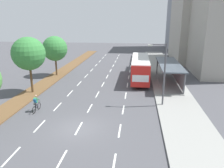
% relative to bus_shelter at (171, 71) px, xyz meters
% --- Properties ---
extents(ground_plane, '(140.00, 140.00, 0.00)m').
position_rel_bus_shelter_xyz_m(ground_plane, '(-9.53, -14.53, -1.87)').
color(ground_plane, '#4C4C51').
extents(median_strip, '(2.60, 52.00, 0.12)m').
position_rel_bus_shelter_xyz_m(median_strip, '(-17.83, 5.47, -1.81)').
color(median_strip, brown).
rests_on(median_strip, ground).
extents(sidewalk_right, '(4.50, 52.00, 0.15)m').
position_rel_bus_shelter_xyz_m(sidewalk_right, '(-0.28, 5.47, -1.79)').
color(sidewalk_right, gray).
rests_on(sidewalk_right, ground).
extents(lane_divider_left, '(0.14, 46.30, 0.01)m').
position_rel_bus_shelter_xyz_m(lane_divider_left, '(-13.03, 3.12, -1.86)').
color(lane_divider_left, white).
rests_on(lane_divider_left, ground).
extents(lane_divider_center, '(0.14, 46.30, 0.01)m').
position_rel_bus_shelter_xyz_m(lane_divider_center, '(-9.53, 3.12, -1.86)').
color(lane_divider_center, white).
rests_on(lane_divider_center, ground).
extents(lane_divider_right, '(0.14, 46.30, 0.01)m').
position_rel_bus_shelter_xyz_m(lane_divider_right, '(-6.03, 3.12, -1.86)').
color(lane_divider_right, white).
rests_on(lane_divider_right, ground).
extents(bus_shelter, '(2.90, 11.15, 2.86)m').
position_rel_bus_shelter_xyz_m(bus_shelter, '(0.00, 0.00, 0.00)').
color(bus_shelter, gray).
rests_on(bus_shelter, sidewalk_right).
extents(bus, '(2.54, 11.29, 3.37)m').
position_rel_bus_shelter_xyz_m(bus, '(-4.28, 1.96, 0.20)').
color(bus, red).
rests_on(bus, ground).
extents(cyclist, '(0.46, 1.82, 1.71)m').
position_rel_bus_shelter_xyz_m(cyclist, '(-14.69, -11.48, -1.08)').
color(cyclist, black).
rests_on(cyclist, ground).
extents(median_tree_second, '(3.99, 3.99, 6.84)m').
position_rel_bus_shelter_xyz_m(median_tree_second, '(-17.76, -6.06, 3.09)').
color(median_tree_second, brown).
rests_on(median_tree_second, median_strip).
extents(median_tree_third, '(3.94, 3.94, 6.30)m').
position_rel_bus_shelter_xyz_m(median_tree_third, '(-17.90, 2.79, 2.58)').
color(median_tree_third, brown).
rests_on(median_tree_third, median_strip).
extents(streetlight, '(1.91, 0.24, 6.50)m').
position_rel_bus_shelter_xyz_m(streetlight, '(-2.11, -8.49, 2.02)').
color(streetlight, '#4C4C51').
rests_on(streetlight, sidewalk_right).
extents(building_near_right, '(6.81, 12.04, 17.74)m').
position_rel_bus_shelter_xyz_m(building_near_right, '(8.07, 7.76, 7.00)').
color(building_near_right, '#A39E93').
rests_on(building_near_right, ground).
extents(building_mid_right, '(9.96, 14.79, 14.68)m').
position_rel_bus_shelter_xyz_m(building_mid_right, '(8.16, 19.93, 5.47)').
color(building_mid_right, '#A39E93').
rests_on(building_mid_right, ground).
extents(building_far_right, '(10.35, 9.48, 15.28)m').
position_rel_bus_shelter_xyz_m(building_far_right, '(10.92, 38.92, 5.77)').
color(building_far_right, '#A39E93').
rests_on(building_far_right, ground).
extents(building_tall_right, '(11.96, 15.44, 27.16)m').
position_rel_bus_shelter_xyz_m(building_tall_right, '(10.63, 39.92, 11.71)').
color(building_tall_right, gray).
rests_on(building_tall_right, ground).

